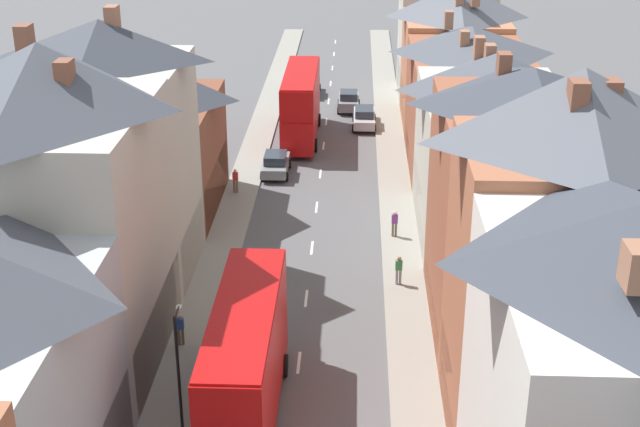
% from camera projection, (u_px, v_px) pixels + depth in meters
% --- Properties ---
extents(pavement_left, '(2.20, 104.00, 0.14)m').
position_uv_depth(pavement_left, '(241.00, 193.00, 58.71)').
color(pavement_left, gray).
rests_on(pavement_left, ground).
extents(pavement_right, '(2.20, 104.00, 0.14)m').
position_uv_depth(pavement_right, '(396.00, 196.00, 58.33)').
color(pavement_right, gray).
rests_on(pavement_right, ground).
extents(centre_line_dashes, '(0.14, 97.80, 0.01)m').
position_uv_depth(centre_line_dashes, '(317.00, 207.00, 56.71)').
color(centre_line_dashes, silver).
rests_on(centre_line_dashes, ground).
extents(terrace_row_left, '(8.00, 52.61, 14.61)m').
position_uv_depth(terrace_row_left, '(27.00, 281.00, 34.34)').
color(terrace_row_left, '#A36042').
rests_on(terrace_row_left, ground).
extents(terrace_row_right, '(8.00, 78.42, 14.70)m').
position_uv_depth(terrace_row_right, '(509.00, 175.00, 45.01)').
color(terrace_row_right, brown).
rests_on(terrace_row_right, ground).
extents(double_decker_bus_lead, '(2.74, 10.80, 5.30)m').
position_uv_depth(double_decker_bus_lead, '(246.00, 362.00, 35.17)').
color(double_decker_bus_lead, '#B70F0F').
rests_on(double_decker_bus_lead, ground).
extents(double_decker_bus_mid_street, '(2.74, 10.80, 5.30)m').
position_uv_depth(double_decker_bus_mid_street, '(301.00, 104.00, 68.17)').
color(double_decker_bus_mid_street, '#B70F0F').
rests_on(double_decker_bus_mid_street, ground).
extents(car_near_blue, '(1.90, 3.82, 1.68)m').
position_uv_depth(car_near_blue, '(349.00, 101.00, 75.94)').
color(car_near_blue, gray).
rests_on(car_near_blue, ground).
extents(car_near_silver, '(1.90, 4.34, 1.69)m').
position_uv_depth(car_near_silver, '(300.00, 67.00, 86.56)').
color(car_near_silver, silver).
rests_on(car_near_silver, ground).
extents(car_parked_left_a, '(1.90, 4.13, 1.57)m').
position_uv_depth(car_parked_left_a, '(310.00, 86.00, 80.47)').
color(car_parked_left_a, navy).
rests_on(car_parked_left_a, ground).
extents(car_parked_right_a, '(1.90, 3.88, 1.58)m').
position_uv_depth(car_parked_right_a, '(228.00, 355.00, 39.33)').
color(car_parked_right_a, navy).
rests_on(car_parked_right_a, ground).
extents(car_mid_black, '(1.90, 4.07, 1.57)m').
position_uv_depth(car_mid_black, '(276.00, 164.00, 61.81)').
color(car_mid_black, gray).
rests_on(car_mid_black, ground).
extents(car_mid_white, '(1.90, 4.52, 1.61)m').
position_uv_depth(car_mid_white, '(364.00, 117.00, 71.72)').
color(car_mid_white, '#B7BABF').
rests_on(car_mid_white, ground).
extents(pedestrian_mid_left, '(0.36, 0.22, 1.61)m').
position_uv_depth(pedestrian_mid_left, '(180.00, 328.00, 41.02)').
color(pedestrian_mid_left, brown).
rests_on(pedestrian_mid_left, pavement_left).
extents(pedestrian_mid_right, '(0.36, 0.22, 1.61)m').
position_uv_depth(pedestrian_mid_right, '(399.00, 269.00, 46.51)').
color(pedestrian_mid_right, gray).
rests_on(pedestrian_mid_right, pavement_right).
extents(pedestrian_far_left, '(0.36, 0.22, 1.61)m').
position_uv_depth(pedestrian_far_left, '(395.00, 222.00, 52.01)').
color(pedestrian_far_left, brown).
rests_on(pedestrian_far_left, pavement_right).
extents(pedestrian_far_right, '(0.36, 0.22, 1.61)m').
position_uv_depth(pedestrian_far_right, '(235.00, 179.00, 58.35)').
color(pedestrian_far_right, brown).
rests_on(pedestrian_far_right, pavement_left).
extents(street_lamp, '(0.20, 1.12, 5.50)m').
position_uv_depth(street_lamp, '(179.00, 366.00, 34.13)').
color(street_lamp, black).
rests_on(street_lamp, ground).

